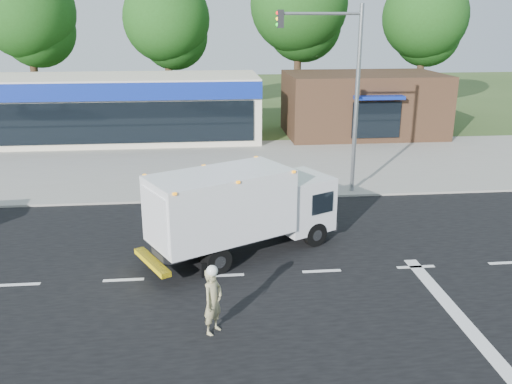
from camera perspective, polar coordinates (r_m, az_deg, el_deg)
The scene contains 11 objects.
ground at distance 16.97m, azimuth 6.92°, elevation -8.31°, with size 120.00×120.00×0.00m, color #385123.
road_asphalt at distance 16.97m, azimuth 6.92°, elevation -8.30°, with size 60.00×14.00×0.02m, color black.
sidewalk at distance 24.45m, azimuth 2.85°, elevation 0.28°, with size 60.00×2.40×0.12m, color gray.
parking_apron at distance 29.99m, azimuth 1.24°, elevation 3.54°, with size 60.00×9.00×0.02m, color gray.
lane_markings at distance 16.15m, azimuth 12.72°, elevation -10.02°, with size 55.20×7.00×0.01m.
ems_box_truck at distance 17.44m, azimuth -1.68°, elevation -1.47°, with size 6.75×4.80×2.91m.
emergency_worker at distance 13.50m, azimuth -4.56°, elevation -11.27°, with size 0.70×0.74×1.82m.
retail_strip_mall at distance 35.61m, azimuth -14.63°, elevation 8.56°, with size 18.00×6.20×4.00m.
brown_storefront at distance 36.77m, azimuth 11.16°, elevation 9.06°, with size 10.00×6.70×4.00m.
traffic_signal_pole at distance 23.32m, azimuth 9.11°, elevation 11.46°, with size 3.51×0.25×8.00m.
background_trees at distance 43.08m, azimuth -2.22°, elevation 17.82°, with size 36.77×7.39×12.10m.
Camera 1 is at (-3.50, -14.83, 7.47)m, focal length 38.00 mm.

